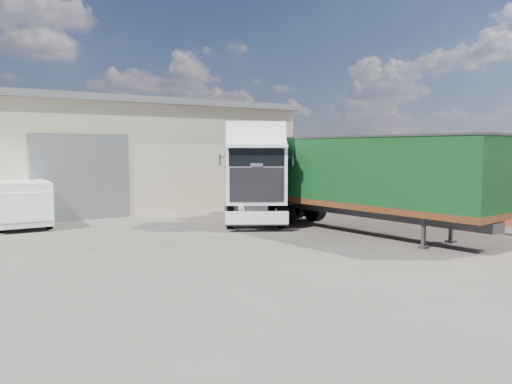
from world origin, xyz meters
TOP-DOWN VIEW (x-y plane):
  - ground at (0.00, 0.00)m, footprint 120.00×120.00m
  - brick_boundary_wall at (11.50, 6.00)m, footprint 0.35×26.00m
  - tractor_unit at (3.47, 5.18)m, footprint 4.87×6.17m
  - box_trailer at (5.51, 1.71)m, footprint 3.23×10.49m
  - panel_van at (-4.41, 9.62)m, footprint 1.93×4.40m

SIDE VIEW (x-z plane):
  - ground at x=0.00m, z-range 0.00..0.00m
  - panel_van at x=-4.41m, z-range 0.03..1.80m
  - brick_boundary_wall at x=11.50m, z-range 0.00..2.50m
  - tractor_unit at x=3.47m, z-range -0.32..3.67m
  - box_trailer at x=5.51m, z-range 0.38..3.81m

